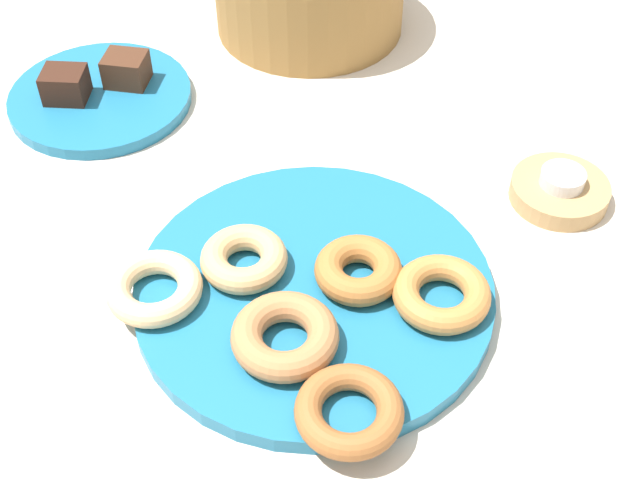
# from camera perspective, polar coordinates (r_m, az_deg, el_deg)

# --- Properties ---
(ground_plane) EXTENTS (2.40, 2.40, 0.00)m
(ground_plane) POSITION_cam_1_polar(r_m,az_deg,el_deg) (0.83, -0.39, -3.78)
(ground_plane) COLOR beige
(donut_plate) EXTENTS (0.34, 0.34, 0.02)m
(donut_plate) POSITION_cam_1_polar(r_m,az_deg,el_deg) (0.82, -0.39, -3.38)
(donut_plate) COLOR #1E6B93
(donut_plate) RESTS_ON ground_plane
(donut_0) EXTENTS (0.12, 0.12, 0.03)m
(donut_0) POSITION_cam_1_polar(r_m,az_deg,el_deg) (0.81, 2.53, -1.99)
(donut_0) COLOR #AD6B33
(donut_0) RESTS_ON donut_plate
(donut_1) EXTENTS (0.11, 0.11, 0.02)m
(donut_1) POSITION_cam_1_polar(r_m,az_deg,el_deg) (0.81, -10.86, -3.14)
(donut_1) COLOR #EABC84
(donut_1) RESTS_ON donut_plate
(donut_2) EXTENTS (0.13, 0.13, 0.02)m
(donut_2) POSITION_cam_1_polar(r_m,az_deg,el_deg) (0.80, 8.03, -3.39)
(donut_2) COLOR #BC7A3D
(donut_2) RESTS_ON donut_plate
(donut_3) EXTENTS (0.10, 0.10, 0.03)m
(donut_3) POSITION_cam_1_polar(r_m,az_deg,el_deg) (0.76, -2.33, -6.34)
(donut_3) COLOR #B27547
(donut_3) RESTS_ON donut_plate
(donut_4) EXTENTS (0.09, 0.09, 0.03)m
(donut_4) POSITION_cam_1_polar(r_m,az_deg,el_deg) (0.82, -5.03, -1.24)
(donut_4) COLOR tan
(donut_4) RESTS_ON donut_plate
(donut_5) EXTENTS (0.09, 0.09, 0.02)m
(donut_5) POSITION_cam_1_polar(r_m,az_deg,el_deg) (0.72, 1.93, -11.19)
(donut_5) COLOR #995B2D
(donut_5) RESTS_ON donut_plate
(cake_plate) EXTENTS (0.22, 0.22, 0.01)m
(cake_plate) POSITION_cam_1_polar(r_m,az_deg,el_deg) (1.08, -14.26, 9.08)
(cake_plate) COLOR #1E6B93
(cake_plate) RESTS_ON ground_plane
(brownie_near) EXTENTS (0.05, 0.05, 0.04)m
(brownie_near) POSITION_cam_1_polar(r_m,az_deg,el_deg) (1.07, -16.44, 9.78)
(brownie_near) COLOR #381E14
(brownie_near) RESTS_ON cake_plate
(brownie_far) EXTENTS (0.05, 0.04, 0.04)m
(brownie_far) POSITION_cam_1_polar(r_m,az_deg,el_deg) (1.08, -12.64, 10.92)
(brownie_far) COLOR #472819
(brownie_far) RESTS_ON cake_plate
(candle_holder) EXTENTS (0.10, 0.10, 0.02)m
(candle_holder) POSITION_cam_1_polar(r_m,az_deg,el_deg) (0.95, 15.49, 3.12)
(candle_holder) COLOR tan
(candle_holder) RESTS_ON ground_plane
(tealight) EXTENTS (0.05, 0.05, 0.01)m
(tealight) POSITION_cam_1_polar(r_m,az_deg,el_deg) (0.94, 15.70, 3.93)
(tealight) COLOR silver
(tealight) RESTS_ON candle_holder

